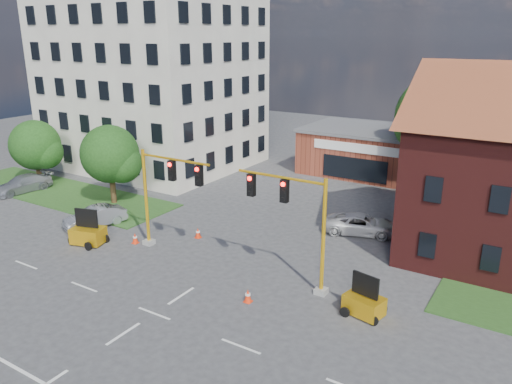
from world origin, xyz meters
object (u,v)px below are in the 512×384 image
signal_mast_east (294,217)px  trailer_west (88,234)px  signal_mast_west (165,190)px  pickup_white (361,224)px  trailer_east (364,303)px

signal_mast_east → trailer_west: size_ratio=2.72×
signal_mast_west → trailer_west: size_ratio=2.72×
signal_mast_west → pickup_white: bearing=43.9°
signal_mast_east → trailer_west: signal_mast_east is taller
signal_mast_west → signal_mast_east: same height
trailer_east → signal_mast_east: bearing=-178.5°
trailer_west → signal_mast_west: bearing=5.4°
signal_mast_east → trailer_east: signal_mast_east is taller
signal_mast_east → pickup_white: bearing=86.8°
signal_mast_west → pickup_white: signal_mast_west is taller
signal_mast_west → signal_mast_east: 8.71m
trailer_east → pickup_white: size_ratio=0.42×
pickup_white → signal_mast_west: bearing=116.5°
signal_mast_east → trailer_east: (4.23, -0.79, -3.28)m
trailer_west → pickup_white: (14.15, 10.84, -0.04)m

